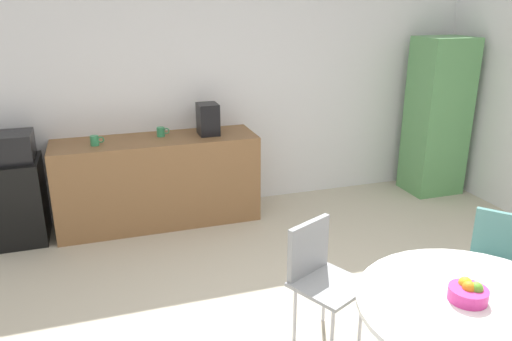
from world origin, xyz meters
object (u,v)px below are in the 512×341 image
Objects in this scene: round_table at (473,324)px; mug_white at (95,141)px; microwave at (5,148)px; fruit_bowl at (468,292)px; mini_fridge at (14,201)px; locker_cabinet at (437,117)px; mug_green at (161,132)px; chair_teal at (498,258)px; coffee_maker at (208,119)px; chair_gray at (318,268)px.

mug_white is at bearing 120.18° from round_table.
round_table is 3.58m from mug_white.
fruit_bowl is at bearing -50.33° from microwave.
locker_cabinet is at bearing -1.24° from mini_fridge.
round_table is 0.17m from fruit_bowl.
round_table is at bearing -50.67° from mini_fridge.
locker_cabinet is 9.06× the size of fruit_bowl.
mini_fridge is 0.44× the size of locker_cabinet.
microwave reaches higher than fruit_bowl.
mini_fridge is at bearing 129.33° from round_table.
fruit_bowl is 1.56× the size of mug_green.
chair_teal is 3.24m from mug_green.
fruit_bowl is 3.18m from coffee_maker.
microwave reaches higher than chair_gray.
coffee_maker is (-1.46, 2.49, 0.54)m from chair_teal.
coffee_maker is at bearing 177.89° from locker_cabinet.
coffee_maker is at bearing -8.40° from mug_green.
mug_white is at bearing 179.50° from locker_cabinet.
mini_fridge reaches higher than round_table.
locker_cabinet reaches higher than mug_white.
fruit_bowl is at bearing 102.45° from round_table.
coffee_maker is at bearing 102.12° from round_table.
chair_teal is 3.56m from mug_white.
chair_gray is 6.43× the size of mug_green.
mug_green is at bearing 109.75° from fruit_bowl.
round_table is 1.46× the size of chair_teal.
chair_teal is at bearing -59.56° from coffee_maker.
chair_teal is at bearing -117.72° from locker_cabinet.
chair_gray is (2.13, -2.22, -0.41)m from microwave.
chair_gray is at bearing -46.23° from mini_fridge.
mini_fridge is at bearing 180.00° from coffee_maker.
chair_gray is 2.58m from mug_white.
microwave is 3.72× the size of mug_white.
round_table is 1.46× the size of chair_gray.
mug_green is at bearing 171.60° from coffee_maker.
microwave is at bearing 178.76° from locker_cabinet.
mug_green is (-0.70, 2.29, 0.43)m from chair_gray.
locker_cabinet is 5.69× the size of coffee_maker.
mug_green is (0.64, 0.14, 0.00)m from mug_white.
chair_teal is 1.26m from chair_gray.
mini_fridge is at bearing 0.00° from microwave.
chair_gray is at bearing -58.09° from mug_white.
mini_fridge is at bearing 175.15° from mug_white.
mini_fridge is 6.22× the size of mug_green.
chair_gray is (-1.23, 0.27, 0.00)m from chair_teal.
mug_white and mug_green have the same top height.
microwave is at bearing 129.33° from round_table.
fruit_bowl reaches higher than round_table.
chair_gray reaches higher than mini_fridge.
coffee_maker is at bearing 3.43° from mug_white.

